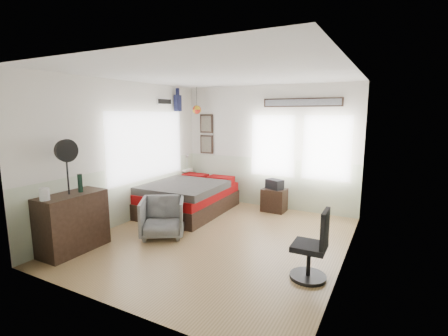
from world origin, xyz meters
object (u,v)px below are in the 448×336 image
Objects in this scene: bed at (189,197)px; dresser at (73,222)px; armchair at (163,217)px; task_chair at (313,251)px; nightstand at (274,200)px.

dresser reaches higher than bed.
armchair is at bearing 53.73° from dresser.
bed is 2.26× the size of task_chair.
dresser reaches higher than nightstand.
task_chair reaches higher than bed.
armchair is (0.83, 1.13, -0.12)m from dresser.
dresser is at bearing -167.88° from task_chair.
armchair reaches higher than nightstand.
armchair is 2.59m from nightstand.
nightstand is (2.04, 3.41, -0.20)m from dresser.
armchair is (0.39, -1.36, 0.01)m from bed.
nightstand is 2.94m from task_chair.
nightstand is at bearing 29.41° from armchair.
task_chair is at bearing 13.58° from dresser.
bed is 2.53m from dresser.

